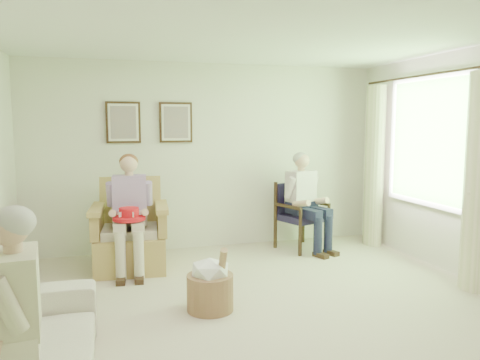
% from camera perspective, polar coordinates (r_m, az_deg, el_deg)
% --- Properties ---
extents(floor, '(5.50, 5.50, 0.00)m').
position_cam_1_polar(floor, '(4.36, 4.32, -17.05)').
color(floor, '#C3B29D').
rests_on(floor, ground).
extents(back_wall, '(5.00, 0.04, 2.60)m').
position_cam_1_polar(back_wall, '(6.64, -3.96, 2.87)').
color(back_wall, silver).
rests_on(back_wall, ground).
extents(ceiling, '(5.00, 5.50, 0.02)m').
position_cam_1_polar(ceiling, '(4.07, 4.67, 18.71)').
color(ceiling, white).
rests_on(ceiling, back_wall).
extents(window, '(0.13, 2.50, 1.63)m').
position_cam_1_polar(window, '(6.27, 22.03, 4.75)').
color(window, '#2D6B23').
rests_on(window, right_wall).
extents(curtain_left, '(0.34, 0.34, 2.30)m').
position_cam_1_polar(curtain_left, '(5.47, 27.06, -0.33)').
color(curtain_left, beige).
rests_on(curtain_left, ground).
extents(curtain_right, '(0.34, 0.34, 2.30)m').
position_cam_1_polar(curtain_right, '(7.02, 16.05, 1.60)').
color(curtain_right, beige).
rests_on(curtain_right, ground).
extents(framed_print_left, '(0.45, 0.05, 0.55)m').
position_cam_1_polar(framed_print_left, '(6.44, -14.04, 6.83)').
color(framed_print_left, '#382114').
rests_on(framed_print_left, back_wall).
extents(framed_print_right, '(0.45, 0.05, 0.55)m').
position_cam_1_polar(framed_print_right, '(6.50, -7.82, 6.97)').
color(framed_print_right, '#382114').
rests_on(framed_print_right, back_wall).
extents(wicker_armchair, '(0.86, 0.85, 1.10)m').
position_cam_1_polar(wicker_armchair, '(5.91, -13.21, -7.15)').
color(wicker_armchair, tan).
rests_on(wicker_armchair, ground).
extents(wood_armchair, '(0.60, 0.56, 0.92)m').
position_cam_1_polar(wood_armchair, '(6.73, 7.28, -3.96)').
color(wood_armchair, black).
rests_on(wood_armchair, ground).
extents(person_wicker, '(0.40, 0.63, 1.38)m').
position_cam_1_polar(person_wicker, '(5.68, -13.26, -2.95)').
color(person_wicker, beige).
rests_on(person_wicker, ground).
extents(person_dark, '(0.40, 0.63, 1.34)m').
position_cam_1_polar(person_dark, '(6.54, 7.85, -1.83)').
color(person_dark, '#191B37').
rests_on(person_dark, ground).
extents(person_sofa, '(0.42, 0.63, 1.29)m').
position_cam_1_polar(person_sofa, '(2.94, -26.55, -14.26)').
color(person_sofa, beige).
rests_on(person_sofa, ground).
extents(red_hat, '(0.37, 0.37, 0.14)m').
position_cam_1_polar(red_hat, '(5.49, -13.37, -4.23)').
color(red_hat, red).
rests_on(red_hat, person_wicker).
extents(hatbox, '(0.59, 0.59, 0.65)m').
position_cam_1_polar(hatbox, '(4.54, -3.63, -12.55)').
color(hatbox, tan).
rests_on(hatbox, ground).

